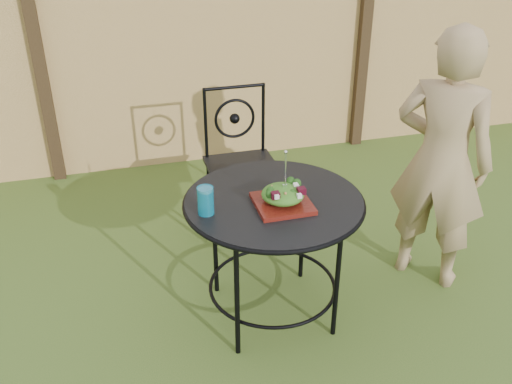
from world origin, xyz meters
TOP-DOWN VIEW (x-y plane):
  - ground at (0.00, 0.00)m, footprint 60.00×60.00m
  - fence at (-0.00, 2.19)m, footprint 8.00×0.12m
  - patio_table at (-0.11, 0.12)m, footprint 0.92×0.92m
  - patio_chair at (-0.04, 1.09)m, footprint 0.46×0.46m
  - diner at (0.89, 0.21)m, footprint 0.65×0.65m
  - salad_plate at (-0.09, 0.05)m, footprint 0.27×0.27m
  - salad at (-0.09, 0.05)m, footprint 0.21×0.21m
  - fork at (-0.08, 0.05)m, footprint 0.01×0.01m
  - drinking_glass at (-0.47, 0.07)m, footprint 0.08×0.08m

SIDE VIEW (x-z plane):
  - ground at x=0.00m, z-range 0.00..0.00m
  - patio_chair at x=-0.04m, z-range 0.03..0.98m
  - patio_table at x=-0.11m, z-range 0.22..0.95m
  - salad_plate at x=-0.09m, z-range 0.72..0.75m
  - diner at x=0.89m, z-range 0.00..1.52m
  - salad at x=-0.09m, z-range 0.75..0.83m
  - drinking_glass at x=-0.47m, z-range 0.72..0.86m
  - fork at x=-0.08m, z-range 0.83..1.01m
  - fence at x=0.00m, z-range 0.00..1.90m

